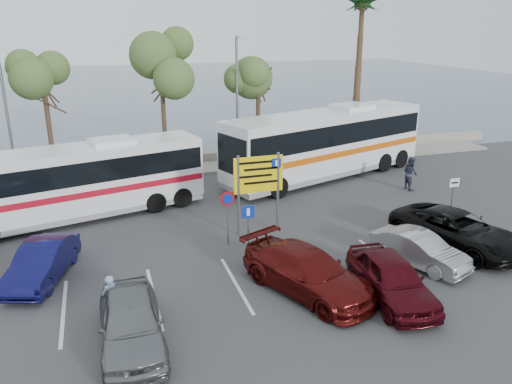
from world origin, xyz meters
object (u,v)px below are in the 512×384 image
object	(u,v)px
pedestrian_near	(110,298)
car_silver_a	(131,322)
car_silver_b	(419,249)
car_red	(391,278)
direction_sign	(259,181)
coach_bus_left	(78,184)
street_lamp_right	(237,97)
pedestrian_far	(410,173)
coach_bus_right	(326,145)
street_lamp_left	(6,107)
car_blue	(42,262)
suv_black	(457,230)
car_maroon	(307,272)

from	to	relation	value
pedestrian_near	car_silver_a	bearing A→B (deg)	74.39
car_silver_b	pedestrian_near	bearing A→B (deg)	160.17
car_silver_a	car_red	bearing A→B (deg)	0.66
direction_sign	coach_bus_left	bearing A→B (deg)	150.35
street_lamp_right	pedestrian_far	world-z (taller)	street_lamp_right
street_lamp_right	car_silver_b	world-z (taller)	street_lamp_right
direction_sign	pedestrian_far	distance (m)	10.63
coach_bus_left	car_silver_a	world-z (taller)	coach_bus_left
car_red	car_silver_b	world-z (taller)	car_red
coach_bus_right	car_silver_b	world-z (taller)	coach_bus_right
car_red	pedestrian_near	xyz separation A→B (m)	(-9.01, 1.50, 0.02)
street_lamp_left	pedestrian_far	size ratio (longest dim) A/B	4.31
street_lamp_left	street_lamp_right	size ratio (longest dim) A/B	1.00
street_lamp_right	coach_bus_right	world-z (taller)	street_lamp_right
car_blue	car_silver_b	size ratio (longest dim) A/B	1.07
car_silver_a	pedestrian_far	bearing A→B (deg)	32.66
street_lamp_left	suv_black	xyz separation A→B (m)	(18.30, -14.28, -3.84)
pedestrian_near	pedestrian_far	xyz separation A→B (m)	(16.51, 8.50, 0.16)
coach_bus_right	pedestrian_near	distance (m)	17.81
coach_bus_right	pedestrian_near	bearing A→B (deg)	-137.08
coach_bus_right	pedestrian_near	world-z (taller)	coach_bus_right
direction_sign	pedestrian_near	bearing A→B (deg)	-141.43
car_silver_a	car_silver_b	distance (m)	11.06
pedestrian_far	coach_bus_right	bearing A→B (deg)	43.21
car_red	pedestrian_far	size ratio (longest dim) A/B	2.36
car_blue	car_maroon	world-z (taller)	car_maroon
coach_bus_left	car_blue	xyz separation A→B (m)	(-1.25, -5.97, -1.02)
coach_bus_left	pedestrian_near	world-z (taller)	coach_bus_left
pedestrian_near	coach_bus_right	bearing A→B (deg)	-171.56
car_blue	car_maroon	size ratio (longest dim) A/B	0.79
coach_bus_left	coach_bus_right	size ratio (longest dim) A/B	0.87
car_silver_a	pedestrian_far	distance (m)	18.87
direction_sign	coach_bus_right	xyz separation A→B (m)	(6.50, 6.90, -0.47)
street_lamp_left	car_silver_b	xyz separation A→B (m)	(15.90, -15.16, -3.96)
pedestrian_near	direction_sign	bearing A→B (deg)	-175.91
pedestrian_far	coach_bus_left	bearing A→B (deg)	85.86
car_blue	car_red	world-z (taller)	car_red
car_silver_b	car_silver_a	bearing A→B (deg)	168.04
coach_bus_left	coach_bus_right	xyz separation A→B (m)	(14.00, 2.63, 0.26)
car_blue	pedestrian_far	world-z (taller)	pedestrian_far
street_lamp_right	car_silver_a	xyz separation A→B (m)	(-8.00, -17.02, -3.85)
street_lamp_left	direction_sign	xyz separation A→B (m)	(11.00, -10.32, -2.17)
street_lamp_right	coach_bus_right	size ratio (longest dim) A/B	0.58
coach_bus_right	car_red	size ratio (longest dim) A/B	3.13
street_lamp_left	car_red	bearing A→B (deg)	-51.58
street_lamp_right	coach_bus_right	bearing A→B (deg)	-37.21
car_silver_a	suv_black	xyz separation A→B (m)	(13.30, 2.74, 0.01)
coach_bus_right	car_silver_b	xyz separation A→B (m)	(-1.60, -11.74, -1.32)
street_lamp_left	pedestrian_far	world-z (taller)	street_lamp_left
car_silver_a	direction_sign	bearing A→B (deg)	48.78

